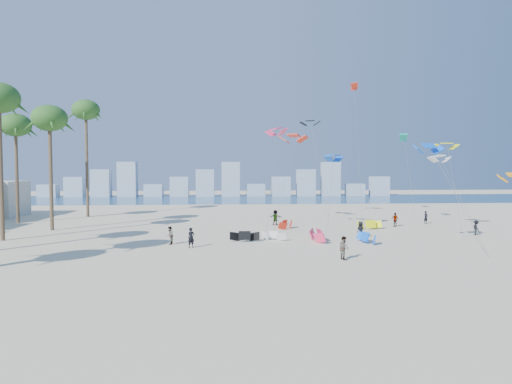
{
  "coord_description": "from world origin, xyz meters",
  "views": [
    {
      "loc": [
        -0.05,
        -27.5,
        6.79
      ],
      "look_at": [
        3.0,
        16.0,
        4.5
      ],
      "focal_mm": 31.41,
      "sensor_mm": 36.0,
      "label": 1
    }
  ],
  "objects": [
    {
      "name": "kitesurfer_mid",
      "position": [
        8.8,
        5.06,
        0.87
      ],
      "size": [
        0.89,
        1.01,
        1.75
      ],
      "primitive_type": "imported",
      "rotation": [
        0.0,
        0.0,
        1.88
      ],
      "color": "gray",
      "rests_on": "ground"
    },
    {
      "name": "distant_skyline",
      "position": [
        -1.19,
        82.0,
        3.09
      ],
      "size": [
        85.0,
        3.0,
        8.4
      ],
      "color": "#9EADBF",
      "rests_on": "ground"
    },
    {
      "name": "flying_kites",
      "position": [
        14.98,
        22.71,
        10.81
      ],
      "size": [
        21.14,
        31.4,
        18.54
      ],
      "color": "blue",
      "rests_on": "ground"
    },
    {
      "name": "kitesurfers_far",
      "position": [
        11.6,
        20.27,
        0.84
      ],
      "size": [
        31.22,
        14.09,
        1.84
      ],
      "color": "black",
      "rests_on": "ground"
    },
    {
      "name": "ocean",
      "position": [
        0.0,
        72.0,
        0.01
      ],
      "size": [
        220.0,
        220.0,
        0.0
      ],
      "primitive_type": "plane",
      "color": "navy",
      "rests_on": "ground"
    },
    {
      "name": "ground",
      "position": [
        0.0,
        0.0,
        0.0
      ],
      "size": [
        220.0,
        220.0,
        0.0
      ],
      "primitive_type": "plane",
      "color": "beige",
      "rests_on": "ground"
    },
    {
      "name": "kitesurfer_near",
      "position": [
        -2.93,
        10.82,
        0.87
      ],
      "size": [
        0.76,
        0.69,
        1.74
      ],
      "primitive_type": "imported",
      "rotation": [
        0.0,
        0.0,
        0.57
      ],
      "color": "black",
      "rests_on": "ground"
    },
    {
      "name": "grounded_kites",
      "position": [
        8.91,
        16.06,
        0.47
      ],
      "size": [
        17.6,
        13.4,
        1.05
      ],
      "color": "black",
      "rests_on": "ground"
    }
  ]
}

